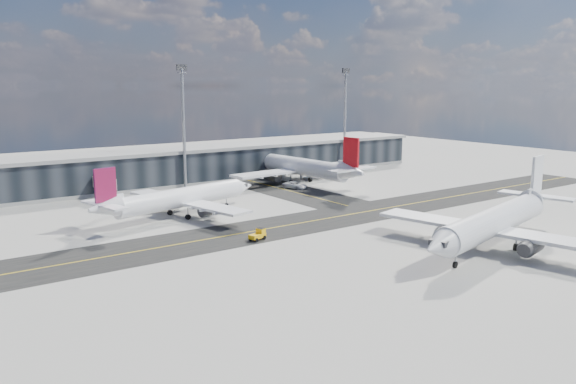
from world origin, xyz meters
name	(u,v)px	position (x,y,z in m)	size (l,w,h in m)	color
ground	(307,229)	(0.00, 0.00, 0.00)	(300.00, 300.00, 0.00)	gray
taxiway_lanes	(290,214)	(3.91, 10.74, 0.01)	(180.00, 63.00, 0.03)	black
terminal_concourse	(173,168)	(0.04, 54.93, 4.09)	(152.00, 19.80, 8.80)	black
floodlight_masts	(183,122)	(0.00, 48.00, 15.61)	(102.50, 0.70, 28.90)	gray
airliner_af	(180,198)	(-13.92, 20.76, 3.58)	(36.32, 31.19, 10.83)	white
airliner_redtail	(300,167)	(26.21, 37.58, 4.19)	(36.58, 42.87, 12.69)	white
airliner_near	(496,221)	(16.15, -25.25, 4.08)	(41.44, 35.59, 12.36)	silver
baggage_tug	(258,234)	(-10.55, -1.01, 0.89)	(3.11, 2.16, 1.78)	yellow
service_van	(295,185)	(20.82, 32.23, 0.83)	(2.77, 6.01, 1.67)	white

